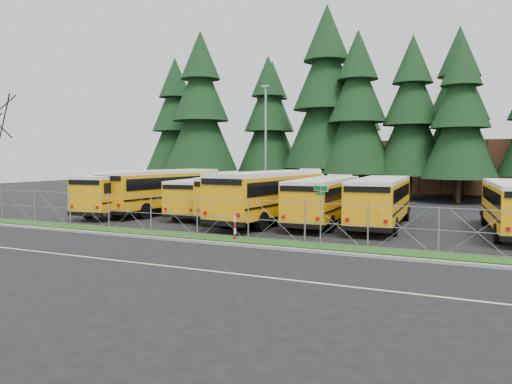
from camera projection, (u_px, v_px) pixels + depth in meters
ground at (274, 237)px, 25.49m from camera, size 120.00×120.00×0.00m
curb at (248, 246)px, 22.69m from camera, size 50.00×0.25×0.12m
grass_verge at (261, 242)px, 23.96m from camera, size 50.00×1.40×0.06m
road_lane_line at (188, 268)px, 18.28m from camera, size 50.00×0.12×0.01m
chainlink_fence at (267, 220)px, 24.52m from camera, size 44.00×0.10×2.00m
brick_building at (455, 166)px, 58.78m from camera, size 22.00×10.00×6.00m
bus_0 at (130, 194)px, 35.78m from camera, size 3.86×11.22×2.88m
bus_1 at (166, 192)px, 36.41m from camera, size 4.10×12.22×3.14m
bus_2 at (208, 197)px, 34.76m from camera, size 3.60×10.10×2.59m
bus_3 at (250, 197)px, 33.36m from camera, size 2.63×10.98×2.88m
bus_4 at (272, 197)px, 31.03m from camera, size 3.87×12.37×3.19m
bus_5 at (325, 201)px, 30.22m from camera, size 3.02×10.83×2.81m
bus_6 at (381, 203)px, 29.08m from camera, size 3.24×11.07×2.87m
street_sign at (321, 202)px, 22.59m from camera, size 0.77×0.51×2.81m
striped_bollard at (235, 228)px, 24.56m from camera, size 0.11×0.11×1.20m
light_standard at (266, 140)px, 42.33m from camera, size 0.70×0.35×10.14m
conifer_0 at (176, 125)px, 59.23m from camera, size 7.15×7.15×15.82m
conifer_1 at (201, 113)px, 54.23m from camera, size 8.02×8.02×17.74m
conifer_2 at (268, 125)px, 56.52m from camera, size 7.02×7.02×15.52m
conifer_3 at (326, 101)px, 52.52m from camera, size 9.06×9.06×20.04m
conifer_4 at (357, 114)px, 49.48m from camera, size 7.53×7.53×16.66m
conifer_5 at (412, 117)px, 48.04m from camera, size 7.15×7.15×15.82m
conifer_6 at (460, 120)px, 44.14m from camera, size 6.65×6.65×14.72m
conifer_10 at (272, 126)px, 62.75m from camera, size 7.29×7.29×16.12m
conifer_11 at (357, 124)px, 58.65m from camera, size 7.22×7.22×15.97m
conifer_12 at (458, 112)px, 50.16m from camera, size 7.78×7.78×17.20m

